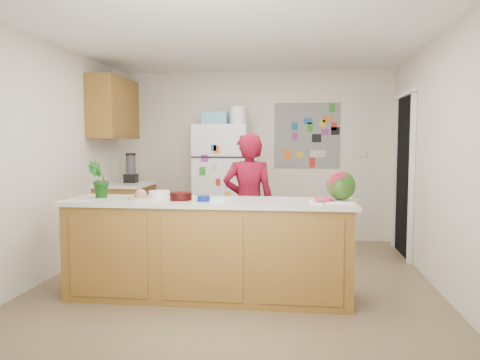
# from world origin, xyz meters

# --- Properties ---
(floor) EXTENTS (4.00, 4.50, 0.02)m
(floor) POSITION_xyz_m (0.00, 0.00, -0.01)
(floor) COLOR brown
(floor) RESTS_ON ground
(wall_back) EXTENTS (4.00, 0.02, 2.50)m
(wall_back) POSITION_xyz_m (0.00, 2.26, 1.25)
(wall_back) COLOR beige
(wall_back) RESTS_ON ground
(wall_left) EXTENTS (0.02, 4.50, 2.50)m
(wall_left) POSITION_xyz_m (-2.01, 0.00, 1.25)
(wall_left) COLOR beige
(wall_left) RESTS_ON ground
(wall_right) EXTENTS (0.02, 4.50, 2.50)m
(wall_right) POSITION_xyz_m (2.01, 0.00, 1.25)
(wall_right) COLOR beige
(wall_right) RESTS_ON ground
(ceiling) EXTENTS (4.00, 4.50, 0.02)m
(ceiling) POSITION_xyz_m (0.00, 0.00, 2.51)
(ceiling) COLOR white
(ceiling) RESTS_ON wall_back
(doorway) EXTENTS (0.03, 0.85, 2.04)m
(doorway) POSITION_xyz_m (1.99, 1.45, 1.02)
(doorway) COLOR black
(doorway) RESTS_ON ground
(peninsula_base) EXTENTS (2.60, 0.62, 0.88)m
(peninsula_base) POSITION_xyz_m (-0.20, -0.50, 0.44)
(peninsula_base) COLOR brown
(peninsula_base) RESTS_ON floor
(peninsula_top) EXTENTS (2.68, 0.70, 0.04)m
(peninsula_top) POSITION_xyz_m (-0.20, -0.50, 0.90)
(peninsula_top) COLOR silver
(peninsula_top) RESTS_ON peninsula_base
(side_counter_base) EXTENTS (0.60, 0.80, 0.86)m
(side_counter_base) POSITION_xyz_m (-1.69, 1.35, 0.43)
(side_counter_base) COLOR brown
(side_counter_base) RESTS_ON floor
(side_counter_top) EXTENTS (0.64, 0.84, 0.04)m
(side_counter_top) POSITION_xyz_m (-1.69, 1.35, 0.88)
(side_counter_top) COLOR silver
(side_counter_top) RESTS_ON side_counter_base
(upper_cabinets) EXTENTS (0.35, 1.00, 0.80)m
(upper_cabinets) POSITION_xyz_m (-1.82, 1.30, 1.90)
(upper_cabinets) COLOR brown
(upper_cabinets) RESTS_ON wall_left
(refrigerator) EXTENTS (0.75, 0.70, 1.70)m
(refrigerator) POSITION_xyz_m (-0.45, 1.88, 0.85)
(refrigerator) COLOR silver
(refrigerator) RESTS_ON floor
(fridge_top_bin) EXTENTS (0.35, 0.28, 0.18)m
(fridge_top_bin) POSITION_xyz_m (-0.55, 1.88, 1.79)
(fridge_top_bin) COLOR #5999B2
(fridge_top_bin) RESTS_ON refrigerator
(photo_collage) EXTENTS (0.95, 0.01, 0.95)m
(photo_collage) POSITION_xyz_m (0.75, 2.24, 1.55)
(photo_collage) COLOR slate
(photo_collage) RESTS_ON wall_back
(person) EXTENTS (0.60, 0.42, 1.55)m
(person) POSITION_xyz_m (0.09, 0.36, 0.78)
(person) COLOR maroon
(person) RESTS_ON floor
(blender_appliance) EXTENTS (0.13, 0.13, 0.38)m
(blender_appliance) POSITION_xyz_m (-1.64, 1.41, 1.09)
(blender_appliance) COLOR black
(blender_appliance) RESTS_ON side_counter_top
(cutting_board) EXTENTS (0.46, 0.39, 0.01)m
(cutting_board) POSITION_xyz_m (0.95, -0.47, 0.93)
(cutting_board) COLOR white
(cutting_board) RESTS_ON peninsula_top
(watermelon) EXTENTS (0.26, 0.26, 0.26)m
(watermelon) POSITION_xyz_m (1.01, -0.45, 1.06)
(watermelon) COLOR #2B550D
(watermelon) RESTS_ON cutting_board
(watermelon_slice) EXTENTS (0.17, 0.17, 0.02)m
(watermelon_slice) POSITION_xyz_m (0.85, -0.52, 0.94)
(watermelon_slice) COLOR red
(watermelon_slice) RESTS_ON cutting_board
(cherry_bowl) EXTENTS (0.22, 0.22, 0.07)m
(cherry_bowl) POSITION_xyz_m (-0.45, -0.54, 0.96)
(cherry_bowl) COLOR black
(cherry_bowl) RESTS_ON peninsula_top
(white_bowl) EXTENTS (0.22, 0.22, 0.06)m
(white_bowl) POSITION_xyz_m (-0.72, -0.33, 0.95)
(white_bowl) COLOR white
(white_bowl) RESTS_ON peninsula_top
(cobalt_bowl) EXTENTS (0.13, 0.13, 0.05)m
(cobalt_bowl) POSITION_xyz_m (-0.22, -0.60, 0.95)
(cobalt_bowl) COLOR navy
(cobalt_bowl) RESTS_ON peninsula_top
(plate) EXTENTS (0.31, 0.31, 0.02)m
(plate) POSITION_xyz_m (-0.86, -0.47, 0.93)
(plate) COLOR beige
(plate) RESTS_ON peninsula_top
(paper_towel) EXTENTS (0.23, 0.21, 0.02)m
(paper_towel) POSITION_xyz_m (-0.10, -0.54, 0.93)
(paper_towel) COLOR white
(paper_towel) RESTS_ON peninsula_top
(keys) EXTENTS (0.10, 0.06, 0.01)m
(keys) POSITION_xyz_m (0.80, -0.65, 0.93)
(keys) COLOR gray
(keys) RESTS_ON peninsula_top
(potted_plant) EXTENTS (0.25, 0.24, 0.36)m
(potted_plant) POSITION_xyz_m (-1.28, -0.45, 1.10)
(potted_plant) COLOR #1A4412
(potted_plant) RESTS_ON peninsula_top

